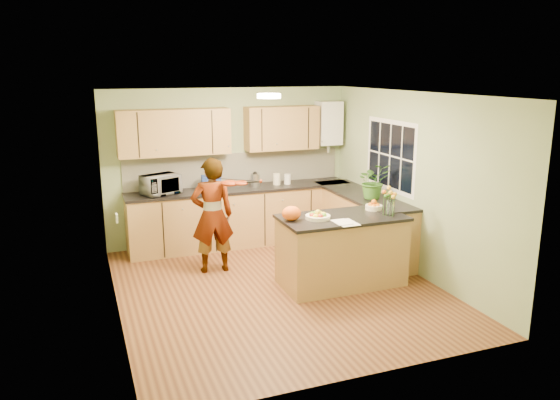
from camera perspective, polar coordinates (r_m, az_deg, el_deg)
name	(u,v)px	position (r m, az deg, el deg)	size (l,w,h in m)	color
floor	(277,288)	(7.22, -0.27, -9.18)	(4.50, 4.50, 0.00)	#552C18
ceiling	(277,94)	(6.67, -0.29, 11.05)	(4.00, 4.50, 0.02)	white
wall_back	(229,166)	(8.94, -5.32, 3.58)	(4.00, 0.02, 2.50)	#8DA173
wall_front	(367,249)	(4.87, 9.03, -5.11)	(4.00, 0.02, 2.50)	#8DA173
wall_left	(111,209)	(6.44, -17.21, -0.93)	(0.02, 4.50, 2.50)	#8DA173
wall_right	(413,183)	(7.75, 13.73, 1.69)	(0.02, 4.50, 2.50)	#8DA173
back_counter	(241,216)	(8.85, -4.07, -1.67)	(3.64, 0.62, 0.94)	#A27840
right_counter	(362,224)	(8.48, 8.53, -2.48)	(0.62, 2.24, 0.94)	#A27840
splashback	(235,169)	(8.96, -4.67, 3.29)	(3.60, 0.02, 0.52)	white
upper_cabinets	(220,130)	(8.65, -6.24, 7.24)	(3.20, 0.34, 0.70)	#A27840
boiler	(329,123)	(9.29, 5.11, 7.99)	(0.40, 0.30, 0.86)	white
window_right	(390,156)	(8.18, 11.45, 4.57)	(0.01, 1.30, 1.05)	white
light_switch	(117,218)	(5.85, -16.70, -1.83)	(0.02, 0.09, 0.09)	white
ceiling_lamp	(269,96)	(6.95, -1.17, 10.83)	(0.30, 0.30, 0.07)	#FFEABF
peninsula_island	(341,250)	(7.25, 6.44, -5.24)	(1.62, 0.83, 0.93)	#A27840
fruit_dish	(318,215)	(6.95, 3.98, -1.61)	(0.32, 0.32, 0.11)	#FAEFC8
orange_bowl	(374,206)	(7.48, 9.78, -0.60)	(0.23, 0.23, 0.13)	#FAEFC8
flower_vase	(391,194)	(7.18, 11.52, 0.58)	(0.23, 0.23, 0.42)	silver
orange_bag	(291,213)	(6.85, 1.21, -1.40)	(0.25, 0.21, 0.19)	#E15712
papers	(346,223)	(6.81, 6.93, -2.35)	(0.24, 0.33, 0.01)	white
violinist	(212,216)	(7.62, -7.08, -1.62)	(0.59, 0.39, 1.62)	#E7B58D
violin	(230,183)	(7.35, -5.27, 1.76)	(0.59, 0.24, 0.12)	#500E05
microwave	(161,185)	(8.43, -12.36, 1.59)	(0.54, 0.36, 0.30)	white
blue_box	(211,183)	(8.57, -7.21, 1.78)	(0.29, 0.21, 0.23)	navy
kettle	(255,179)	(8.81, -2.61, 2.17)	(0.15, 0.15, 0.28)	#B2B2B7
jar_cream	(277,179)	(8.93, -0.35, 2.20)	(0.12, 0.12, 0.18)	#FAEFC8
jar_white	(287,179)	(8.97, 0.78, 2.20)	(0.11, 0.11, 0.17)	white
potted_plant	(374,181)	(8.05, 9.74, 1.98)	(0.47, 0.41, 0.52)	#397025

